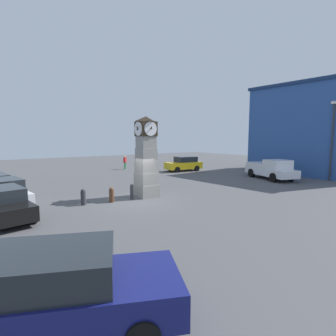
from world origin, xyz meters
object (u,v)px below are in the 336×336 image
pickup_truck (271,169)px  street_lamp_near_road (332,136)px  car_far_lot (62,289)px  pedestrian_near_bench (125,161)px  clock_tower (146,159)px  car_silver_hatch (184,164)px  bollard_mid_row (112,195)px  car_by_building (3,204)px  bollard_near_tower (132,192)px  car_near_tower (5,193)px  bollard_far_row (83,197)px

pickup_truck → street_lamp_near_road: size_ratio=0.81×
car_far_lot → pedestrian_near_bench: size_ratio=2.97×
clock_tower → car_silver_hatch: (-8.83, 10.34, -1.60)m
bollard_mid_row → car_far_lot: bearing=-28.9°
clock_tower → pickup_truck: bearing=87.8°
car_by_building → bollard_near_tower: bearing=93.1°
pedestrian_near_bench → car_by_building: bearing=-42.4°
bollard_near_tower → car_silver_hatch: 14.61m
bollard_near_tower → street_lamp_near_road: (3.96, 17.66, 3.50)m
car_by_building → pedestrian_near_bench: pedestrian_near_bench is taller
pedestrian_near_bench → street_lamp_near_road: (18.41, 10.92, 3.03)m
clock_tower → street_lamp_near_road: (4.13, 16.49, 1.56)m
car_far_lot → bollard_near_tower: bearing=145.1°
bollard_mid_row → car_near_tower: car_near_tower is taller
pedestrian_near_bench → street_lamp_near_road: 21.62m
bollard_near_tower → car_silver_hatch: car_silver_hatch is taller
car_silver_hatch → car_by_building: bearing=-62.9°
bollard_mid_row → car_silver_hatch: bearing=124.9°
car_silver_hatch → bollard_far_row: bearing=-59.1°
car_by_building → car_far_lot: bearing=2.8°
bollard_near_tower → pickup_truck: pickup_truck is taller
bollard_near_tower → car_far_lot: car_far_lot is taller
pickup_truck → bollard_near_tower: bearing=-91.3°
street_lamp_near_road → car_silver_hatch: bearing=-154.6°
car_by_building → pedestrian_near_bench: size_ratio=2.55×
bollard_mid_row → pedestrian_near_bench: 16.51m
bollard_mid_row → street_lamp_near_road: bearing=78.1°
bollard_far_row → street_lamp_near_road: size_ratio=0.13×
bollard_mid_row → car_near_tower: size_ratio=0.21×
car_far_lot → street_lamp_near_road: bearing=102.1°
clock_tower → car_far_lot: size_ratio=1.05×
car_by_building → street_lamp_near_road: 24.92m
bollard_far_row → car_near_tower: car_near_tower is taller
car_near_tower → bollard_mid_row: bearing=66.3°
car_far_lot → pickup_truck: (-8.76, 20.62, 0.10)m
bollard_far_row → street_lamp_near_road: 21.30m
car_far_lot → pickup_truck: bearing=113.0°
bollard_near_tower → car_by_building: (0.37, -6.78, 0.29)m
bollard_near_tower → bollard_far_row: bearing=-97.5°
pedestrian_near_bench → clock_tower: bearing=-21.3°
clock_tower → bollard_near_tower: bearing=-82.1°
bollard_mid_row → car_near_tower: (-2.29, -5.21, 0.33)m
bollard_far_row → pickup_truck: pickup_truck is taller
clock_tower → car_silver_hatch: bearing=130.5°
bollard_near_tower → car_far_lot: bearing=-34.9°
car_by_building → pedestrian_near_bench: (-14.82, 13.52, 0.18)m
car_far_lot → street_lamp_near_road: 24.76m
bollard_near_tower → bollard_far_row: size_ratio=1.04×
bollard_far_row → pedestrian_near_bench: 17.06m
car_by_building → bollard_mid_row: bearing=94.3°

